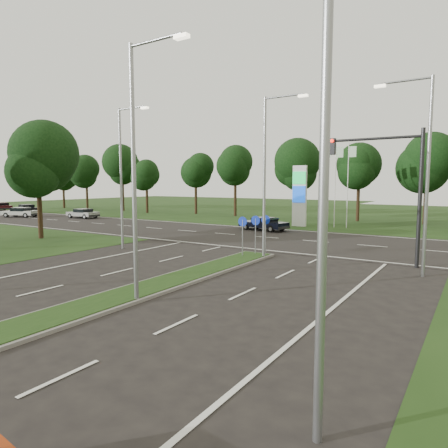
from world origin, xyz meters
The scene contains 18 objects.
verge_far centered at (0.00, 55.00, 0.00)m, with size 160.00×50.00×0.02m, color #1A3210.
cross_road centered at (0.00, 24.00, 0.00)m, with size 160.00×12.00×0.02m, color black.
median_kerb centered at (0.00, 4.00, 0.06)m, with size 2.00×26.00×0.12m, color slate.
streetlight_median_near centered at (1.00, 6.00, 5.08)m, with size 2.53×0.22×9.00m.
streetlight_median_far centered at (1.00, 16.00, 5.08)m, with size 2.53×0.22×9.00m.
streetlight_left_far centered at (-8.30, 14.00, 5.08)m, with size 2.53×0.22×9.00m.
streetlight_right_far centered at (8.80, 16.00, 5.08)m, with size 2.53×0.22×9.00m.
streetlight_right_near centered at (8.80, 2.00, 5.08)m, with size 2.53×0.22×9.00m.
traffic_signal centered at (7.19, 18.00, 4.65)m, with size 5.10×0.42×7.00m.
median_signs centered at (0.00, 16.40, 1.71)m, with size 1.16×1.76×2.38m.
gas_pylon centered at (-3.79, 33.05, 3.20)m, with size 5.80×1.26×8.00m.
tree_left_far centered at (-17.90, 13.93, 6.11)m, with size 5.20×5.20×8.86m.
treeline_far centered at (0.10, 39.93, 6.83)m, with size 6.00×6.00×9.90m.
navy_sedan centered at (-5.34, 28.00, 0.65)m, with size 4.63×2.51×1.21m.
far_car_a centered at (-29.73, 27.33, 0.63)m, with size 4.13×1.88×1.18m.
far_car_b centered at (-37.63, 24.07, 0.66)m, with size 4.66×3.31×1.23m.
far_car_c centered at (-43.89, 28.60, 0.66)m, with size 4.51×2.54×1.23m.
far_car_d centered at (-51.39, 29.00, 0.69)m, with size 4.77×2.77×1.29m.
Camera 1 is at (11.08, -4.10, 4.29)m, focal length 32.00 mm.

